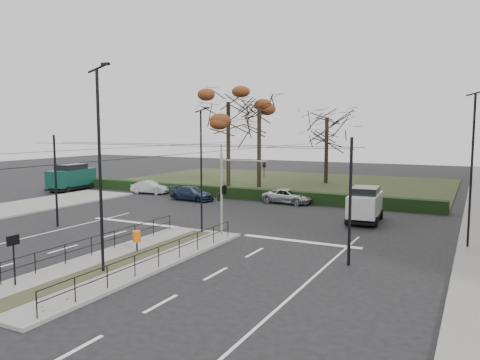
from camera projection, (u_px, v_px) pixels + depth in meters
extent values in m
plane|color=black|center=(157.00, 251.00, 24.55)|extent=(140.00, 140.00, 0.00)
cube|color=slate|center=(125.00, 261.00, 22.33)|extent=(4.40, 15.00, 0.14)
cube|color=#252F17|center=(281.00, 182.00, 55.57)|extent=(38.00, 26.00, 0.10)
cube|color=black|center=(227.00, 192.00, 43.67)|extent=(38.00, 1.00, 1.00)
cylinder|color=black|center=(170.00, 223.00, 28.95)|extent=(0.04, 0.04, 0.90)
cylinder|color=black|center=(37.00, 305.00, 15.41)|extent=(0.04, 0.04, 0.90)
cylinder|color=black|center=(228.00, 229.00, 27.09)|extent=(0.04, 0.04, 0.90)
cylinder|color=black|center=(91.00, 237.00, 23.06)|extent=(0.04, 13.20, 0.04)
cylinder|color=black|center=(158.00, 247.00, 21.20)|extent=(0.04, 13.20, 0.04)
cylinder|color=black|center=(56.00, 181.00, 30.34)|extent=(0.14, 0.14, 6.00)
cylinder|color=black|center=(350.00, 202.00, 21.64)|extent=(0.14, 0.14, 6.00)
cylinder|color=black|center=(167.00, 145.00, 24.84)|extent=(20.00, 0.02, 0.02)
cylinder|color=black|center=(188.00, 144.00, 26.61)|extent=(20.00, 0.02, 0.02)
cylinder|color=black|center=(76.00, 150.00, 23.79)|extent=(0.02, 34.00, 0.02)
cylinder|color=black|center=(191.00, 153.00, 20.62)|extent=(0.02, 34.00, 0.02)
cylinder|color=gray|center=(222.00, 194.00, 27.64)|extent=(0.15, 0.15, 4.79)
cylinder|color=gray|center=(244.00, 161.00, 26.75)|extent=(2.95, 0.09, 0.09)
imported|color=black|center=(264.00, 170.00, 26.22)|extent=(0.19, 0.21, 0.83)
imported|color=black|center=(224.00, 188.00, 27.51)|extent=(1.10, 1.83, 0.74)
cube|color=black|center=(219.00, 197.00, 27.74)|extent=(0.20, 0.15, 0.46)
sphere|color=#FF0C0C|center=(218.00, 195.00, 27.76)|extent=(0.10, 0.10, 0.10)
sphere|color=#0CE533|center=(218.00, 199.00, 27.79)|extent=(0.10, 0.10, 0.10)
cylinder|color=black|center=(137.00, 246.00, 23.96)|extent=(0.08, 0.08, 0.51)
cylinder|color=#D0640C|center=(137.00, 236.00, 23.91)|extent=(0.41, 0.41, 0.56)
cylinder|color=black|center=(14.00, 262.00, 18.63)|extent=(0.07, 0.07, 1.93)
cube|color=black|center=(13.00, 240.00, 18.54)|extent=(0.10, 0.53, 0.41)
cube|color=silver|center=(12.00, 240.00, 18.57)|extent=(0.02, 0.46, 0.34)
cylinder|color=black|center=(100.00, 172.00, 20.12)|extent=(0.13, 0.13, 8.75)
cube|color=black|center=(105.00, 64.00, 19.41)|extent=(0.38, 0.15, 0.11)
cylinder|color=black|center=(201.00, 172.00, 28.02)|extent=(0.11, 0.11, 7.33)
cube|color=black|center=(207.00, 108.00, 27.42)|extent=(0.32, 0.13, 0.09)
cylinder|color=black|center=(471.00, 171.00, 24.48)|extent=(0.12, 0.12, 8.07)
imported|color=#ACAFB4|center=(150.00, 188.00, 46.24)|extent=(3.86, 1.71, 1.23)
imported|color=#1B273F|center=(192.00, 193.00, 41.94)|extent=(4.40, 2.12, 1.23)
imported|color=#ACAFB4|center=(288.00, 196.00, 40.26)|extent=(4.48, 2.31, 1.21)
cube|color=silver|center=(365.00, 204.00, 32.11)|extent=(2.17, 4.55, 1.44)
cube|color=black|center=(365.00, 192.00, 32.02)|extent=(1.88, 2.55, 0.67)
cube|color=black|center=(365.00, 218.00, 32.21)|extent=(2.21, 4.65, 0.18)
cylinder|color=black|center=(376.00, 222.00, 30.51)|extent=(0.27, 0.67, 0.66)
cylinder|color=black|center=(347.00, 220.00, 31.23)|extent=(0.27, 0.67, 0.66)
cylinder|color=black|center=(381.00, 214.00, 33.18)|extent=(0.27, 0.67, 0.66)
cylinder|color=black|center=(354.00, 213.00, 33.91)|extent=(0.27, 0.67, 0.66)
cube|color=#0B322A|center=(72.00, 177.00, 48.79)|extent=(2.68, 5.70, 1.69)
cube|color=black|center=(71.00, 168.00, 48.68)|extent=(2.22, 3.23, 0.79)
cube|color=black|center=(72.00, 187.00, 48.90)|extent=(2.73, 5.82, 0.18)
cylinder|color=black|center=(68.00, 190.00, 46.86)|extent=(0.30, 0.68, 0.66)
cylinder|color=black|center=(52.00, 189.00, 47.56)|extent=(0.30, 0.68, 0.66)
cylinder|color=black|center=(91.00, 186.00, 50.24)|extent=(0.30, 0.68, 0.66)
cylinder|color=black|center=(76.00, 185.00, 50.94)|extent=(0.30, 0.68, 0.66)
cylinder|color=black|center=(228.00, 144.00, 51.43)|extent=(0.44, 0.44, 9.23)
ellipsoid|color=#512812|center=(228.00, 102.00, 50.93)|extent=(7.95, 7.95, 5.80)
cylinder|color=black|center=(326.00, 150.00, 54.41)|extent=(0.44, 0.44, 7.64)
cylinder|color=black|center=(259.00, 148.00, 50.47)|extent=(0.44, 0.44, 8.42)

